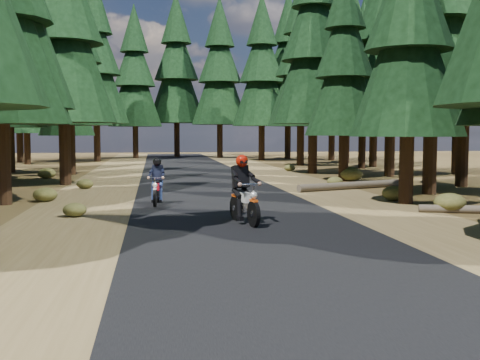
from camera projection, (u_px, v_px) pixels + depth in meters
name	position (u px, v px, depth m)	size (l,w,h in m)	color
ground	(249.00, 229.00, 14.90)	(120.00, 120.00, 0.00)	#453418
road	(225.00, 205.00, 19.84)	(6.00, 100.00, 0.01)	black
shoulder_l	(82.00, 207.00, 19.19)	(3.20, 100.00, 0.01)	brown
shoulder_r	(359.00, 203.00, 20.49)	(3.20, 100.00, 0.01)	brown
pine_forest	(192.00, 38.00, 35.06)	(34.59, 55.08, 16.32)	black
log_near	(353.00, 185.00, 25.46)	(0.32, 0.32, 5.66)	#4C4233
understory_shrubs	(274.00, 189.00, 22.82)	(16.25, 32.63, 0.69)	#474C1E
rider_lead	(244.00, 201.00, 15.66)	(1.03, 2.10, 1.80)	silver
rider_follow	(157.00, 189.00, 19.77)	(0.71, 1.79, 1.55)	maroon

